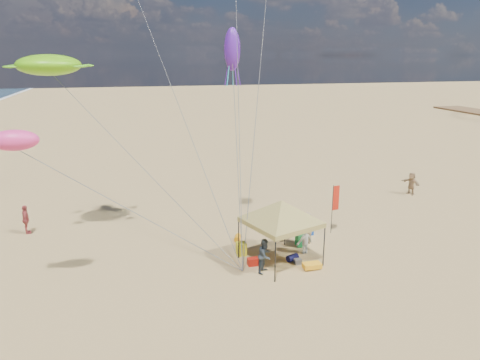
{
  "coord_description": "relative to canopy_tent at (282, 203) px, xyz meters",
  "views": [
    {
      "loc": [
        -5.53,
        -18.85,
        10.31
      ],
      "look_at": [
        0.0,
        3.0,
        4.0
      ],
      "focal_mm": 33.41,
      "sensor_mm": 36.0,
      "label": 1
    }
  ],
  "objects": [
    {
      "name": "ground",
      "position": [
        -1.66,
        -1.12,
        -3.22
      ],
      "size": [
        280.0,
        280.0,
        0.0
      ],
      "primitive_type": "plane",
      "color": "tan",
      "rests_on": "ground"
    },
    {
      "name": "bag_navy",
      "position": [
        0.65,
        -0.07,
        -3.04
      ],
      "size": [
        0.69,
        0.54,
        0.36
      ],
      "primitive_type": "cylinder",
      "rotation": [
        0.0,
        1.57,
        0.35
      ],
      "color": "#0E0E3F",
      "rests_on": "ground"
    },
    {
      "name": "person_near_b",
      "position": [
        -1.1,
        -0.88,
        -2.35
      ],
      "size": [
        1.05,
        1.07,
        1.74
      ],
      "primitive_type": "imported",
      "rotation": [
        0.0,
        0.0,
        0.84
      ],
      "color": "#37424B",
      "rests_on": "ground"
    },
    {
      "name": "beach_cart",
      "position": [
        1.27,
        -1.18,
        -3.02
      ],
      "size": [
        0.9,
        0.5,
        0.24
      ],
      "primitive_type": "cube",
      "color": "#FCAD1C",
      "rests_on": "ground"
    },
    {
      "name": "fish_kite",
      "position": [
        -11.68,
        -0.54,
        3.79
      ],
      "size": [
        2.15,
        1.59,
        0.86
      ],
      "primitive_type": "ellipsoid",
      "rotation": [
        0.0,
        0.0,
        0.36
      ],
      "color": "#FF398D",
      "rests_on": "ground"
    },
    {
      "name": "person_far_c",
      "position": [
        13.56,
        8.58,
        -2.34
      ],
      "size": [
        0.97,
        1.7,
        1.75
      ],
      "primitive_type": "imported",
      "rotation": [
        0.0,
        0.0,
        5.01
      ],
      "color": "tan",
      "rests_on": "ground"
    },
    {
      "name": "bag_orange",
      "position": [
        -1.48,
        3.14,
        -3.04
      ],
      "size": [
        0.54,
        0.69,
        0.36
      ],
      "primitive_type": "cylinder",
      "rotation": [
        0.0,
        1.57,
        1.22
      ],
      "color": "orange",
      "rests_on": "ground"
    },
    {
      "name": "crate_grey",
      "position": [
        0.79,
        -0.49,
        -3.08
      ],
      "size": [
        0.34,
        0.3,
        0.28
      ],
      "primitive_type": "cube",
      "color": "slate",
      "rests_on": "ground"
    },
    {
      "name": "chair_yellow",
      "position": [
        -1.75,
        1.29,
        -2.87
      ],
      "size": [
        0.5,
        0.5,
        0.7
      ],
      "primitive_type": "cube",
      "color": "yellow",
      "rests_on": "ground"
    },
    {
      "name": "feather_flag",
      "position": [
        4.4,
        2.95,
        -1.21
      ],
      "size": [
        0.46,
        0.1,
        3.0
      ],
      "color": "black",
      "rests_on": "ground"
    },
    {
      "name": "canopy_tent",
      "position": [
        0.0,
        0.0,
        0.0
      ],
      "size": [
        5.91,
        5.91,
        3.86
      ],
      "color": "black",
      "rests_on": "ground"
    },
    {
      "name": "chair_green",
      "position": [
        1.78,
        1.63,
        -2.87
      ],
      "size": [
        0.5,
        0.5,
        0.7
      ],
      "primitive_type": "cube",
      "color": "#1A9241",
      "rests_on": "ground"
    },
    {
      "name": "turtle_kite",
      "position": [
        -10.94,
        5.45,
        6.61
      ],
      "size": [
        3.87,
        3.44,
        1.09
      ],
      "primitive_type": "ellipsoid",
      "rotation": [
        0.0,
        0.0,
        -0.29
      ],
      "color": "#66C70F",
      "rests_on": "ground"
    },
    {
      "name": "cooler_blue",
      "position": [
        2.83,
        3.02,
        -3.03
      ],
      "size": [
        0.54,
        0.38,
        0.38
      ],
      "primitive_type": "cube",
      "color": "#1648B9",
      "rests_on": "ground"
    },
    {
      "name": "person_near_c",
      "position": [
        1.6,
        0.67,
        -2.42
      ],
      "size": [
        1.16,
        0.88,
        1.59
      ],
      "primitive_type": "imported",
      "rotation": [
        0.0,
        0.0,
        3.46
      ],
      "color": "beige",
      "rests_on": "ground"
    },
    {
      "name": "person_near_a",
      "position": [
        2.17,
        1.79,
        -2.26
      ],
      "size": [
        0.74,
        0.53,
        1.92
      ],
      "primitive_type": "imported",
      "rotation": [
        0.0,
        0.0,
        3.24
      ],
      "color": "tan",
      "rests_on": "ground"
    },
    {
      "name": "squid_kite",
      "position": [
        -1.18,
        5.6,
        7.42
      ],
      "size": [
        0.93,
        0.93,
        2.39
      ],
      "primitive_type": "ellipsoid",
      "rotation": [
        0.0,
        0.0,
        -0.01
      ],
      "color": "#5B1FB2",
      "rests_on": "ground"
    },
    {
      "name": "person_far_a",
      "position": [
        -13.45,
        7.33,
        -2.33
      ],
      "size": [
        0.68,
        1.11,
        1.77
      ],
      "primitive_type": "imported",
      "rotation": [
        0.0,
        0.0,
        1.82
      ],
      "color": "#AB4341",
      "rests_on": "ground"
    },
    {
      "name": "cooler_red",
      "position": [
        -1.47,
        -0.04,
        -3.03
      ],
      "size": [
        0.54,
        0.38,
        0.38
      ],
      "primitive_type": "cube",
      "color": "red",
      "rests_on": "ground"
    }
  ]
}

